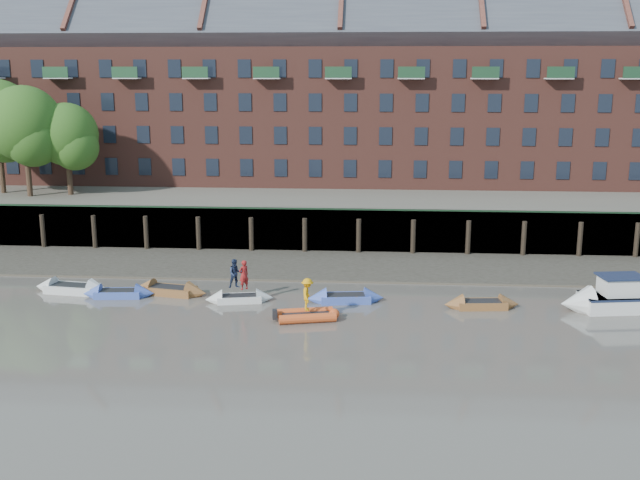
# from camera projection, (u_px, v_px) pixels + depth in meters

# --- Properties ---
(ground) EXTENTS (220.00, 220.00, 0.00)m
(ground) POSITION_uv_depth(u_px,v_px,m) (305.00, 365.00, 34.43)
(ground) COLOR #5D574F
(ground) RESTS_ON ground
(foreshore) EXTENTS (110.00, 8.00, 0.50)m
(foreshore) POSITION_uv_depth(u_px,v_px,m) (329.00, 266.00, 51.93)
(foreshore) COLOR #3D382F
(foreshore) RESTS_ON ground
(mud_band) EXTENTS (110.00, 1.60, 0.10)m
(mud_band) POSITION_uv_depth(u_px,v_px,m) (325.00, 279.00, 48.63)
(mud_band) COLOR #4C4336
(mud_band) RESTS_ON ground
(river_wall) EXTENTS (110.00, 1.23, 3.30)m
(river_wall) POSITION_uv_depth(u_px,v_px,m) (332.00, 230.00, 55.84)
(river_wall) COLOR #2D2A26
(river_wall) RESTS_ON ground
(bank_terrace) EXTENTS (110.00, 28.00, 3.20)m
(bank_terrace) POSITION_uv_depth(u_px,v_px,m) (340.00, 199.00, 69.08)
(bank_terrace) COLOR #5E594D
(bank_terrace) RESTS_ON ground
(apartment_terrace) EXTENTS (80.60, 15.56, 20.98)m
(apartment_terrace) POSITION_uv_depth(u_px,v_px,m) (341.00, 75.00, 67.56)
(apartment_terrace) COLOR brown
(apartment_terrace) RESTS_ON bank_terrace
(tree_cluster) EXTENTS (11.76, 7.74, 9.40)m
(tree_cluster) POSITION_uv_depth(u_px,v_px,m) (22.00, 124.00, 60.80)
(tree_cluster) COLOR #3A281C
(tree_cluster) RESTS_ON bank_terrace
(rowboat_0) EXTENTS (5.04, 2.06, 1.42)m
(rowboat_0) POSITION_uv_depth(u_px,v_px,m) (72.00, 288.00, 45.66)
(rowboat_0) COLOR silver
(rowboat_0) RESTS_ON ground
(rowboat_1) EXTENTS (4.32, 1.62, 1.23)m
(rowboat_1) POSITION_uv_depth(u_px,v_px,m) (119.00, 293.00, 44.77)
(rowboat_1) COLOR #415AB9
(rowboat_1) RESTS_ON ground
(rowboat_2) EXTENTS (4.85, 2.26, 1.36)m
(rowboat_2) POSITION_uv_depth(u_px,v_px,m) (170.00, 290.00, 45.31)
(rowboat_2) COLOR brown
(rowboat_2) RESTS_ON ground
(rowboat_3) EXTENTS (4.12, 1.88, 1.15)m
(rowboat_3) POSITION_uv_depth(u_px,v_px,m) (239.00, 298.00, 43.82)
(rowboat_3) COLOR silver
(rowboat_3) RESTS_ON ground
(rowboat_4) EXTENTS (4.63, 1.87, 1.30)m
(rowboat_4) POSITION_uv_depth(u_px,v_px,m) (345.00, 298.00, 43.79)
(rowboat_4) COLOR #415AB9
(rowboat_4) RESTS_ON ground
(rowboat_6) EXTENTS (4.39, 1.65, 1.25)m
(rowboat_6) POSITION_uv_depth(u_px,v_px,m) (482.00, 304.00, 42.68)
(rowboat_6) COLOR brown
(rowboat_6) RESTS_ON ground
(rib_tender) EXTENTS (3.48, 2.26, 0.59)m
(rib_tender) POSITION_uv_depth(u_px,v_px,m) (309.00, 315.00, 40.69)
(rib_tender) COLOR #D5501F
(rib_tender) RESTS_ON ground
(motor_launch) EXTENTS (6.54, 2.98, 2.60)m
(motor_launch) POSITION_uv_depth(u_px,v_px,m) (608.00, 299.00, 42.16)
(motor_launch) COLOR silver
(motor_launch) RESTS_ON ground
(person_rower_a) EXTENTS (0.75, 0.75, 1.76)m
(person_rower_a) POSITION_uv_depth(u_px,v_px,m) (244.00, 275.00, 43.43)
(person_rower_a) COLOR maroon
(person_rower_a) RESTS_ON rowboat_3
(person_rower_b) EXTENTS (1.02, 0.92, 1.72)m
(person_rower_b) POSITION_uv_depth(u_px,v_px,m) (235.00, 273.00, 43.81)
(person_rower_b) COLOR #19233F
(person_rower_b) RESTS_ON rowboat_3
(person_rib_crew) EXTENTS (0.71, 1.18, 1.79)m
(person_rib_crew) POSITION_uv_depth(u_px,v_px,m) (307.00, 294.00, 40.41)
(person_rib_crew) COLOR orange
(person_rib_crew) RESTS_ON rib_tender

